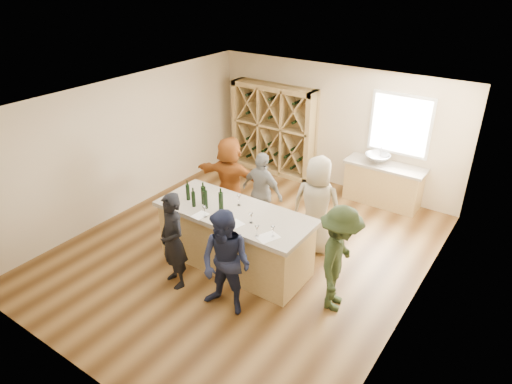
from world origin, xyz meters
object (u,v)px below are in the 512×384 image
Objects in this scene: wine_bottle_b at (194,199)px; person_far_mid at (262,192)px; tasting_counter_base at (235,240)px; person_far_left at (230,178)px; person_near_left at (173,241)px; wine_bottle_a at (188,192)px; wine_bottle_e at (221,201)px; sink at (377,158)px; wine_bottle_d at (205,200)px; person_near_right at (226,263)px; wine_rack at (273,130)px; person_server at (339,259)px; wine_bottle_c at (203,195)px; person_far_right at (317,205)px.

person_far_mid is (0.39, 1.51, -0.40)m from wine_bottle_b.
tasting_counter_base is 1.48× the size of person_far_left.
wine_bottle_b is 0.17× the size of person_far_mid.
wine_bottle_a is at bearing 135.84° from person_near_left.
wine_bottle_e is at bearing 2.97° from wine_bottle_a.
wine_bottle_d is at bearing -111.80° from sink.
wine_bottle_e is 1.26m from person_near_right.
wine_rack reaches higher than person_far_left.
sink is at bearing 62.40° from wine_bottle_a.
person_server is at bearing 146.13° from person_far_left.
wine_bottle_c is (-1.67, -3.75, 0.23)m from sink.
person_far_mid reaches higher than wine_bottle_d.
wine_bottle_e reaches higher than wine_bottle_b.
tasting_counter_base is 1.58m from person_far_right.
sink is 0.33× the size of person_near_left.
wine_rack is 2.84m from person_far_mid.
person_far_mid reaches higher than tasting_counter_base.
person_near_left is (0.09, -0.89, -0.41)m from wine_bottle_c.
tasting_counter_base is 1.41× the size of person_far_right.
wine_bottle_d is at bearing 102.16° from person_far_left.
wine_bottle_a is at bearing -117.60° from sink.
wine_bottle_d is at bearing -156.76° from tasting_counter_base.
wine_bottle_c is at bearing -74.92° from wine_rack.
sink reaches higher than tasting_counter_base.
wine_bottle_b is at bearing -27.67° from wine_bottle_a.
wine_bottle_e is 0.19× the size of person_far_left.
wine_bottle_e is 1.75m from person_far_right.
tasting_counter_base is (1.61, -3.73, -0.60)m from wine_rack.
wine_bottle_c is at bearing -113.98° from sink.
person_far_right is (0.32, 2.21, 0.07)m from person_near_right.
wine_bottle_d is 0.28m from wine_bottle_e.
tasting_counter_base is at bearing 108.43° from person_far_mid.
person_server reaches higher than wine_bottle_e.
sink is 3.85m from tasting_counter_base.
wine_bottle_b is at bearing -158.23° from tasting_counter_base.
wine_bottle_a is at bearing 24.55° from person_far_right.
wine_bottle_c is 0.99× the size of wine_bottle_e.
person_far_right is 1.05× the size of person_far_left.
wine_bottle_e is 0.20× the size of person_far_mid.
wine_bottle_a is 0.17× the size of person_near_right.
wine_bottle_b is at bearing -161.59° from wine_bottle_d.
wine_bottle_b is 0.15× the size of person_far_left.
wine_bottle_c is 0.98m from person_near_left.
wine_rack reaches higher than person_near_left.
person_far_mid reaches higher than wine_bottle_b.
wine_bottle_d reaches higher than tasting_counter_base.
wine_bottle_c is at bearing 138.38° from person_near_right.
wine_bottle_c is (1.03, -3.82, 0.14)m from wine_rack.
person_near_right is at bearing 69.70° from person_far_right.
wine_bottle_e is at bearing 91.57° from person_near_left.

